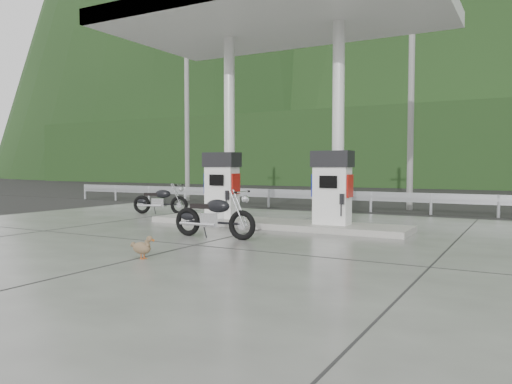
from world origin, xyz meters
The scene contains 17 objects.
ground centered at (0.00, 0.00, 0.00)m, with size 160.00×160.00×0.00m, color black.
forecourt_apron centered at (0.00, 0.00, 0.01)m, with size 18.00×14.00×0.02m, color #61625D.
pump_island centered at (0.00, 2.50, 0.10)m, with size 7.00×1.40×0.15m, color gray.
gas_pump_left centered at (-1.60, 2.50, 1.07)m, with size 0.95×0.55×1.80m, color white, non-canonical shape.
gas_pump_right centered at (1.60, 2.50, 1.07)m, with size 0.95×0.55×1.80m, color white, non-canonical shape.
canopy_column_left centered at (-1.60, 2.90, 2.67)m, with size 0.30×0.30×5.00m, color silver.
canopy_column_right centered at (1.60, 2.90, 2.67)m, with size 0.30×0.30×5.00m, color silver.
canopy_roof centered at (0.00, 2.50, 5.37)m, with size 8.50×5.00×0.40m, color white.
guardrail centered at (0.00, 8.00, 0.71)m, with size 26.00×0.16×1.42m, color #AFB2B8, non-canonical shape.
road centered at (0.00, 11.50, 0.00)m, with size 60.00×7.00×0.01m, color black.
utility_pole_a centered at (-8.00, 9.50, 4.00)m, with size 0.22×0.22×8.00m, color gray.
utility_pole_b centered at (2.00, 9.50, 4.00)m, with size 0.22×0.22×8.00m, color gray.
tree_band centered at (0.00, 30.00, 3.00)m, with size 80.00×6.00×6.00m, color black.
forested_hills centered at (0.00, 60.00, 0.00)m, with size 100.00×40.00×140.00m, color black, non-canonical shape.
motorcycle_left centered at (-4.84, 3.78, 0.45)m, with size 1.82×0.57×0.86m, color black, non-canonical shape.
motorcycle_right centered at (-0.24, 0.07, 0.48)m, with size 1.94×0.61×0.92m, color black, non-canonical shape.
duck centered at (0.05, -2.60, 0.19)m, with size 0.48×0.13×0.35m, color brown, non-canonical shape.
Camera 1 is at (5.85, -9.05, 1.60)m, focal length 35.00 mm.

